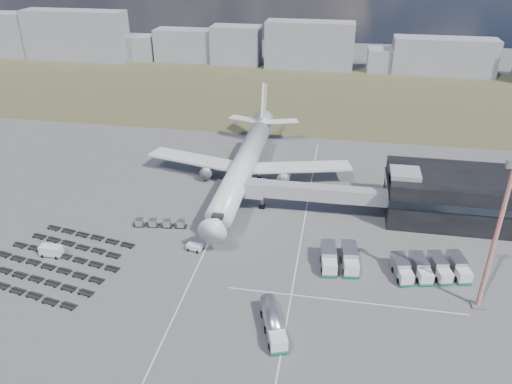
# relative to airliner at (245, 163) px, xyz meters

# --- Properties ---
(ground) EXTENTS (420.00, 420.00, 0.00)m
(ground) POSITION_rel_airliner_xyz_m (0.00, -32.38, -5.29)
(ground) COLOR #565659
(ground) RESTS_ON ground
(grass_strip) EXTENTS (420.00, 90.00, 0.01)m
(grass_strip) POSITION_rel_airliner_xyz_m (0.00, 77.62, -5.29)
(grass_strip) COLOR brown
(grass_strip) RESTS_ON ground
(lane_markings) EXTENTS (47.12, 110.00, 0.01)m
(lane_markings) POSITION_rel_airliner_xyz_m (9.77, -29.38, -5.29)
(lane_markings) COLOR silver
(lane_markings) RESTS_ON ground
(terminal) EXTENTS (30.40, 16.40, 11.00)m
(terminal) POSITION_rel_airliner_xyz_m (47.77, -8.41, -0.04)
(terminal) COLOR black
(terminal) RESTS_ON ground
(jet_bridge) EXTENTS (30.30, 3.80, 7.05)m
(jet_bridge) POSITION_rel_airliner_xyz_m (15.90, -11.95, -0.24)
(jet_bridge) COLOR #939399
(jet_bridge) RESTS_ON ground
(airliner) EXTENTS (51.59, 64.53, 17.62)m
(airliner) POSITION_rel_airliner_xyz_m (0.00, 0.00, 0.00)
(airliner) COLOR white
(airliner) RESTS_ON ground
(skyline) EXTENTS (305.12, 26.00, 22.45)m
(skyline) POSITION_rel_airliner_xyz_m (-34.21, 117.49, 3.72)
(skyline) COLOR #92949F
(skyline) RESTS_ON ground
(fuel_tanker) EXTENTS (5.84, 10.70, 3.36)m
(fuel_tanker) POSITION_rel_airliner_xyz_m (14.18, -49.53, -3.61)
(fuel_tanker) COLOR white
(fuel_tanker) RESTS_ON ground
(pushback_tug) EXTENTS (3.11, 2.13, 1.33)m
(pushback_tug) POSITION_rel_airliner_xyz_m (-4.00, -30.37, -4.63)
(pushback_tug) COLOR white
(pushback_tug) RESTS_ON ground
(utility_van) EXTENTS (4.18, 1.95, 2.23)m
(utility_van) POSITION_rel_airliner_xyz_m (-30.24, -36.91, -4.18)
(utility_van) COLOR white
(utility_van) RESTS_ON ground
(catering_truck) EXTENTS (4.79, 6.98, 2.97)m
(catering_truck) POSITION_rel_airliner_xyz_m (0.63, -2.43, -3.77)
(catering_truck) COLOR white
(catering_truck) RESTS_ON ground
(service_trucks_near) EXTENTS (7.41, 8.56, 3.18)m
(service_trucks_near) POSITION_rel_airliner_xyz_m (23.67, -30.68, -3.56)
(service_trucks_near) COLOR white
(service_trucks_near) RESTS_ON ground
(service_trucks_far) EXTENTS (13.99, 9.69, 2.83)m
(service_trucks_far) POSITION_rel_airliner_xyz_m (39.78, -30.50, -3.75)
(service_trucks_far) COLOR white
(service_trucks_far) RESTS_ON ground
(uld_row) EXTENTS (11.23, 2.68, 1.54)m
(uld_row) POSITION_rel_airliner_xyz_m (-13.47, -23.33, -4.37)
(uld_row) COLOR black
(uld_row) RESTS_ON ground
(baggage_dollies) EXTENTS (27.05, 24.32, 0.64)m
(baggage_dollies) POSITION_rel_airliner_xyz_m (-28.59, -38.99, -4.97)
(baggage_dollies) COLOR black
(baggage_dollies) RESTS_ON ground
(floodlight_mast) EXTENTS (2.51, 2.04, 26.38)m
(floodlight_mast) POSITION_rel_airliner_xyz_m (46.66, -37.82, 7.93)
(floodlight_mast) COLOR red
(floodlight_mast) RESTS_ON ground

